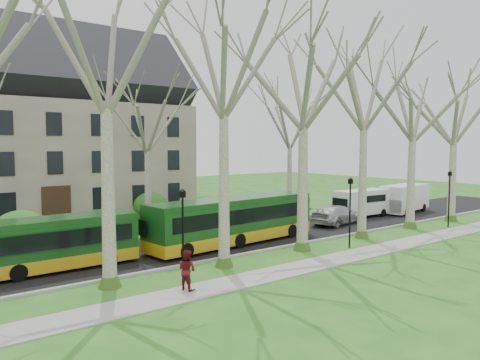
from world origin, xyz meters
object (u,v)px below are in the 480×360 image
object	(u,v)px
van_a	(362,204)
van_b	(405,199)
bus_lead	(24,247)
pedestrian_b	(187,270)
bus_follow	(234,220)
sedan	(337,215)

from	to	relation	value
van_a	van_b	size ratio (longest dim) A/B	0.91
bus_lead	pedestrian_b	xyz separation A→B (m)	(4.99, -6.94, -0.49)
bus_follow	bus_lead	bearing A→B (deg)	172.19
pedestrian_b	van_a	bearing A→B (deg)	-87.40
bus_lead	bus_follow	xyz separation A→B (m)	(12.40, -0.62, 0.15)
bus_follow	van_a	bearing A→B (deg)	1.97
van_b	bus_follow	bearing A→B (deg)	174.96
bus_follow	pedestrian_b	size ratio (longest dim) A/B	6.87
bus_follow	van_b	world-z (taller)	bus_follow
sedan	van_a	xyz separation A→B (m)	(4.60, 1.09, 0.42)
bus_follow	van_a	distance (m)	15.70
bus_follow	pedestrian_b	world-z (taller)	bus_follow
pedestrian_b	sedan	bearing A→B (deg)	-85.90
bus_lead	van_b	bearing A→B (deg)	0.28
sedan	van_a	bearing A→B (deg)	-85.67
bus_lead	van_a	bearing A→B (deg)	2.08
van_b	pedestrian_b	distance (m)	29.32
sedan	van_b	size ratio (longest dim) A/B	0.89
sedan	van_b	distance (m)	9.99
van_b	pedestrian_b	world-z (taller)	van_b
van_a	pedestrian_b	world-z (taller)	van_a
sedan	pedestrian_b	world-z (taller)	pedestrian_b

